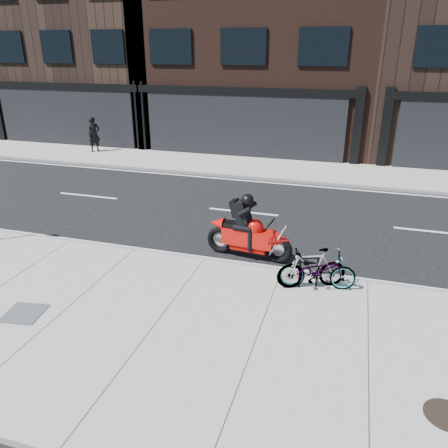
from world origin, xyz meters
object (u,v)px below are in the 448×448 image
(motorcycle, at_px, (253,233))
(manhole_cover, at_px, (447,415))
(bike_rack, at_px, (309,269))
(pedestrian, at_px, (94,134))
(bicycle_rear, at_px, (312,268))
(utility_grate, at_px, (24,313))
(bicycle_front, at_px, (318,270))

(motorcycle, height_order, manhole_cover, motorcycle)
(bike_rack, distance_m, pedestrian, 16.36)
(bicycle_rear, distance_m, motorcycle, 2.12)
(bike_rack, bearing_deg, motorcycle, 140.72)
(pedestrian, distance_m, utility_grate, 15.27)
(bike_rack, distance_m, motorcycle, 2.07)
(bike_rack, relative_size, manhole_cover, 1.13)
(manhole_cover, bearing_deg, bike_rack, 127.12)
(bike_rack, distance_m, bicycle_rear, 0.07)
(motorcycle, bearing_deg, bicycle_front, -30.56)
(bicycle_front, relative_size, manhole_cover, 2.56)
(utility_grate, bearing_deg, bicycle_front, 26.35)
(bike_rack, xyz_separation_m, bicycle_rear, (0.06, 0.00, 0.03))
(pedestrian, height_order, manhole_cover, pedestrian)
(bike_rack, relative_size, pedestrian, 0.42)
(manhole_cover, distance_m, utility_grate, 7.82)
(motorcycle, bearing_deg, bicycle_rear, -32.70)
(bicycle_front, distance_m, pedestrian, 16.51)
(bike_rack, bearing_deg, pedestrian, 138.47)
(bicycle_rear, xyz_separation_m, pedestrian, (-12.30, 10.85, 0.42))
(bike_rack, relative_size, bicycle_rear, 0.47)
(bike_rack, xyz_separation_m, bicycle_front, (0.20, 0.00, 0.01))
(bicycle_front, distance_m, manhole_cover, 3.91)
(motorcycle, relative_size, manhole_cover, 3.57)
(bicycle_front, bearing_deg, utility_grate, 105.20)
(motorcycle, bearing_deg, bike_rack, -33.75)
(bicycle_front, distance_m, bicycle_rear, 0.14)
(bicycle_rear, distance_m, manhole_cover, 3.99)
(bicycle_rear, relative_size, utility_grate, 2.09)
(bicycle_front, height_order, utility_grate, bicycle_front)
(manhole_cover, bearing_deg, motorcycle, 131.75)
(bicycle_front, distance_m, utility_grate, 6.26)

